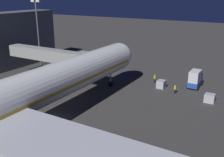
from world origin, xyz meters
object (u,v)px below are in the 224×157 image
Objects in this scene: apron_floodlight_mast at (38,28)px; traffic_cone_nose_port at (132,80)px; jet_bridge at (54,56)px; cargo_truck_aft at (195,79)px; ground_crew_near_nose_gear at (175,89)px; traffic_cone_nose_starboard at (115,77)px; baggage_container_mid_row at (210,98)px; ground_crew_by_belt_loader at (155,78)px; baggage_container_far_row at (161,84)px.

apron_floodlight_mast is 31.29× the size of traffic_cone_nose_port.
jet_bridge is 4.46× the size of cargo_truck_aft.
ground_crew_near_nose_gear is at bearing 176.41° from apron_floodlight_mast.
cargo_truck_aft is 9.15× the size of traffic_cone_nose_starboard.
cargo_truck_aft is 2.85× the size of baggage_container_mid_row.
ground_crew_near_nose_gear is at bearing -165.56° from jet_bridge.
ground_crew_near_nose_gear is 7.20m from ground_crew_by_belt_loader.
baggage_container_far_row reaches higher than traffic_cone_nose_starboard.
baggage_container_far_row is at bearing -159.17° from jet_bridge.
baggage_container_mid_row is 13.66m from ground_crew_by_belt_loader.
cargo_truck_aft reaches higher than baggage_container_far_row.
ground_crew_by_belt_loader is (-19.11, -10.57, -4.87)m from jet_bridge.
apron_floodlight_mast is at bearing 0.66° from traffic_cone_nose_starboard.
traffic_cone_nose_port is at bearing -7.26° from baggage_container_far_row.
ground_crew_near_nose_gear reaches higher than baggage_container_mid_row.
baggage_container_far_row is 3.40m from ground_crew_by_belt_loader.
ground_crew_by_belt_loader reaches higher than traffic_cone_nose_starboard.
jet_bridge reaches higher than ground_crew_by_belt_loader.
apron_floodlight_mast is (13.48, -8.85, 4.14)m from jet_bridge.
apron_floodlight_mast is at bearing 4.80° from cargo_truck_aft.
apron_floodlight_mast reaches higher than baggage_container_mid_row.
ground_crew_by_belt_loader is 3.37× the size of traffic_cone_nose_starboard.
cargo_truck_aft is at bearing -57.64° from baggage_container_mid_row.
jet_bridge is at bearing 9.71° from baggage_container_mid_row.
cargo_truck_aft is at bearing -155.87° from jet_bridge.
jet_bridge is at bearing 146.72° from apron_floodlight_mast.
traffic_cone_nose_starboard is (4.40, 0.00, 0.00)m from traffic_cone_nose_port.
apron_floodlight_mast is at bearing -4.31° from baggage_container_mid_row.
cargo_truck_aft reaches higher than traffic_cone_nose_starboard.
cargo_truck_aft is at bearing -175.20° from apron_floodlight_mast.
ground_crew_by_belt_loader is at bearing -171.11° from traffic_cone_nose_starboard.
jet_bridge is at bearing 24.13° from cargo_truck_aft.
traffic_cone_nose_port is 1.00× the size of traffic_cone_nose_starboard.
apron_floodlight_mast is 9.49× the size of baggage_container_far_row.
cargo_truck_aft is 2.71× the size of ground_crew_by_belt_loader.
baggage_container_mid_row is at bearing 164.97° from baggage_container_far_row.
baggage_container_far_row is at bearing -15.03° from baggage_container_mid_row.
baggage_container_mid_row is 1.03× the size of ground_crew_near_nose_gear.
baggage_container_mid_row is at bearing 157.92° from ground_crew_by_belt_loader.
traffic_cone_nose_starboard is (9.29, 1.45, -0.75)m from ground_crew_by_belt_loader.
traffic_cone_nose_starboard is at bearing 10.20° from cargo_truck_aft.
ground_crew_by_belt_loader is (12.65, -5.13, 0.26)m from baggage_container_mid_row.
cargo_truck_aft is 13.67m from traffic_cone_nose_port.
ground_crew_by_belt_loader is 3.37× the size of traffic_cone_nose_port.
jet_bridge reaches higher than cargo_truck_aft.
apron_floodlight_mast is 31.29× the size of traffic_cone_nose_starboard.
apron_floodlight_mast is 33.85m from ground_crew_by_belt_loader.
baggage_container_mid_row is 10.61m from baggage_container_far_row.
apron_floodlight_mast reaches higher than traffic_cone_nose_starboard.
ground_crew_near_nose_gear is (-3.48, 1.75, 0.14)m from baggage_container_far_row.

